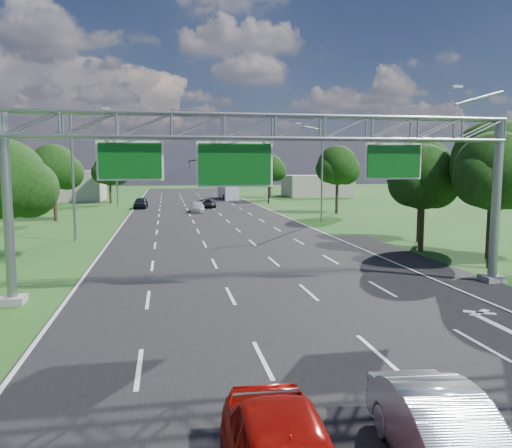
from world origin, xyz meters
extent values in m
plane|color=#1B4D17|center=(0.00, 30.00, 0.00)|extent=(220.00, 220.00, 0.00)
cube|color=black|center=(0.00, 30.00, 0.00)|extent=(18.00, 180.00, 0.02)
cube|color=black|center=(10.20, 14.00, 0.00)|extent=(3.00, 30.00, 0.02)
cube|color=gray|center=(11.50, 12.00, 0.15)|extent=(1.00, 1.00, 0.30)
cylinder|color=gray|center=(11.50, 12.00, 4.00)|extent=(0.44, 0.44, 8.00)
cube|color=gray|center=(-11.00, 12.00, 0.15)|extent=(1.00, 1.00, 0.30)
cylinder|color=gray|center=(-11.00, 12.00, 4.00)|extent=(0.40, 0.40, 8.00)
cylinder|color=gray|center=(10.30, 12.00, 9.00)|extent=(2.54, 0.12, 0.79)
cube|color=beige|center=(9.10, 12.00, 9.50)|extent=(0.50, 0.22, 0.12)
cube|color=white|center=(-6.00, 11.98, 6.00)|extent=(2.80, 0.05, 1.70)
cube|color=#094C13|center=(-6.00, 11.92, 6.00)|extent=(2.62, 0.05, 1.52)
cube|color=white|center=(-1.50, 11.98, 5.85)|extent=(3.40, 0.05, 2.00)
cube|color=#094C13|center=(-1.50, 11.92, 5.85)|extent=(3.22, 0.05, 1.82)
cube|color=white|center=(6.00, 11.98, 6.00)|extent=(2.80, 0.05, 1.70)
cube|color=#094C13|center=(6.00, 11.92, 6.00)|extent=(2.62, 0.05, 1.52)
cylinder|color=black|center=(11.00, 65.00, 3.50)|extent=(0.24, 0.24, 7.00)
cylinder|color=black|center=(5.00, 65.00, 6.60)|extent=(12.00, 0.18, 0.18)
imported|color=black|center=(-1.00, 65.00, 6.05)|extent=(0.18, 0.22, 1.10)
imported|color=black|center=(4.00, 65.00, 6.05)|extent=(0.18, 0.22, 1.10)
imported|color=black|center=(9.00, 65.00, 6.05)|extent=(0.18, 0.22, 1.10)
cylinder|color=gray|center=(-11.50, 30.00, 5.00)|extent=(0.20, 0.20, 10.00)
cylinder|color=gray|center=(-10.20, 30.00, 9.70)|extent=(2.78, 0.12, 0.60)
cube|color=beige|center=(-8.90, 30.00, 10.10)|extent=(0.55, 0.22, 0.12)
cylinder|color=gray|center=(-11.50, 65.00, 5.00)|extent=(0.20, 0.20, 10.00)
cylinder|color=gray|center=(-10.20, 65.00, 9.70)|extent=(2.78, 0.12, 0.60)
cube|color=beige|center=(-8.90, 65.00, 10.10)|extent=(0.55, 0.22, 0.12)
cylinder|color=gray|center=(11.50, 40.00, 5.00)|extent=(0.20, 0.20, 10.00)
cylinder|color=gray|center=(10.20, 40.00, 9.70)|extent=(2.78, 0.12, 0.60)
cube|color=beige|center=(8.90, 40.00, 10.10)|extent=(0.55, 0.22, 0.12)
cylinder|color=#2D2116|center=(13.50, 15.00, 1.87)|extent=(0.36, 0.36, 3.74)
sphere|color=black|center=(13.50, 15.00, 5.50)|extent=(4.40, 4.40, 4.40)
sphere|color=black|center=(14.60, 15.40, 4.95)|extent=(3.30, 3.30, 3.30)
sphere|color=black|center=(12.51, 14.70, 5.06)|extent=(3.08, 3.08, 3.08)
cylinder|color=#2D2116|center=(15.50, 18.00, 2.09)|extent=(0.36, 0.36, 4.18)
sphere|color=black|center=(15.50, 18.00, 6.18)|extent=(5.00, 5.00, 5.00)
sphere|color=black|center=(16.75, 18.40, 5.55)|extent=(3.75, 3.75, 3.75)
sphere|color=black|center=(14.38, 17.70, 5.68)|extent=(3.50, 3.50, 3.50)
cylinder|color=#2D2116|center=(12.50, 21.00, 1.65)|extent=(0.36, 0.36, 3.30)
sphere|color=black|center=(12.50, 21.00, 5.06)|extent=(4.40, 4.40, 4.40)
sphere|color=black|center=(13.60, 21.40, 4.51)|extent=(3.30, 3.30, 3.30)
sphere|color=black|center=(11.51, 20.70, 4.62)|extent=(3.08, 3.08, 3.08)
cylinder|color=#2D2116|center=(14.50, 25.00, 1.76)|extent=(0.36, 0.36, 3.52)
sphere|color=black|center=(14.50, 25.00, 5.44)|extent=(4.80, 4.80, 4.80)
sphere|color=black|center=(15.70, 25.40, 4.84)|extent=(3.60, 3.60, 3.60)
sphere|color=black|center=(13.42, 24.70, 4.96)|extent=(3.36, 3.36, 3.36)
cylinder|color=#2D2116|center=(-14.00, 22.00, 1.54)|extent=(0.36, 0.36, 3.08)
sphere|color=black|center=(-14.00, 22.00, 5.00)|extent=(4.80, 4.80, 4.80)
sphere|color=black|center=(-12.80, 22.40, 4.40)|extent=(3.60, 3.60, 3.60)
cylinder|color=#2D2116|center=(-16.00, 45.00, 1.87)|extent=(0.36, 0.36, 3.74)
sphere|color=black|center=(-16.00, 45.00, 5.66)|extent=(4.80, 4.80, 4.80)
sphere|color=black|center=(-14.80, 45.40, 5.06)|extent=(3.60, 3.60, 3.60)
sphere|color=black|center=(-17.08, 44.70, 5.18)|extent=(3.36, 3.36, 3.36)
cylinder|color=#2D2116|center=(-13.00, 70.00, 1.65)|extent=(0.36, 0.36, 3.30)
sphere|color=black|center=(-13.00, 70.00, 5.22)|extent=(4.80, 4.80, 4.80)
sphere|color=black|center=(-11.80, 70.40, 4.62)|extent=(3.60, 3.60, 3.60)
sphere|color=black|center=(-14.08, 69.70, 4.74)|extent=(3.36, 3.36, 3.36)
cylinder|color=#2D2116|center=(16.00, 48.00, 1.98)|extent=(0.36, 0.36, 3.96)
sphere|color=black|center=(16.00, 48.00, 5.88)|extent=(4.80, 4.80, 4.80)
sphere|color=black|center=(17.20, 48.40, 5.28)|extent=(3.60, 3.60, 3.60)
sphere|color=black|center=(14.92, 47.70, 5.40)|extent=(3.36, 3.36, 3.36)
cylinder|color=#2D2116|center=(14.00, 78.00, 1.76)|extent=(0.36, 0.36, 3.52)
sphere|color=black|center=(14.00, 78.00, 5.44)|extent=(4.80, 4.80, 4.80)
sphere|color=black|center=(15.20, 78.40, 4.84)|extent=(3.60, 3.60, 3.60)
sphere|color=black|center=(12.92, 77.70, 4.96)|extent=(3.36, 3.36, 3.36)
cube|color=#A69E8B|center=(-22.00, 78.00, 2.50)|extent=(14.00, 10.00, 5.00)
cube|color=#A69E8B|center=(24.00, 82.00, 2.00)|extent=(12.00, 9.00, 4.00)
imported|color=silver|center=(0.49, -2.07, 0.77)|extent=(2.05, 4.79, 1.53)
imported|color=#BDBDBD|center=(-0.65, 52.81, 0.61)|extent=(2.02, 4.32, 1.22)
imported|color=black|center=(1.04, 59.08, 0.59)|extent=(2.44, 4.46, 1.18)
imported|color=black|center=(-7.96, 59.82, 0.75)|extent=(1.97, 4.46, 1.49)
cube|color=silver|center=(6.31, 78.26, 1.69)|extent=(3.03, 6.35, 3.07)
cube|color=silver|center=(6.31, 73.96, 1.13)|extent=(2.56, 2.47, 2.25)
cylinder|color=black|center=(5.19, 74.17, 0.51)|extent=(0.36, 1.02, 1.02)
cylinder|color=black|center=(7.44, 74.17, 0.51)|extent=(0.36, 1.02, 1.02)
cylinder|color=black|center=(5.19, 80.31, 0.51)|extent=(0.36, 1.02, 1.02)
cylinder|color=black|center=(7.44, 80.31, 0.51)|extent=(0.36, 1.02, 1.02)
camera|label=1|loc=(-4.54, -10.04, 5.78)|focal=35.00mm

